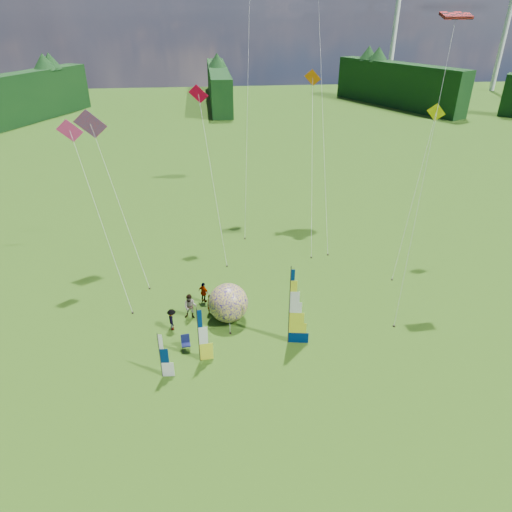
{
  "coord_description": "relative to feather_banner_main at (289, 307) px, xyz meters",
  "views": [
    {
      "loc": [
        -3.74,
        -20.18,
        18.81
      ],
      "look_at": [
        -1.0,
        4.0,
        5.5
      ],
      "focal_mm": 32.0,
      "sensor_mm": 36.0,
      "label": 1
    }
  ],
  "objects": [
    {
      "name": "kite_rainbow_delta",
      "position": [
        -11.2,
        10.4,
        3.84
      ],
      "size": [
        8.47,
        10.57,
        13.07
      ],
      "primitive_type": null,
      "rotation": [
        0.0,
        0.0,
        0.09
      ],
      "color": "red",
      "rests_on": "ground"
    },
    {
      "name": "treeline_ring",
      "position": [
        -0.87,
        -2.34,
        1.3
      ],
      "size": [
        210.0,
        210.0,
        8.0
      ],
      "primitive_type": null,
      "color": "#153A13",
      "rests_on": "ground"
    },
    {
      "name": "turbine_left",
      "position": [
        69.13,
        92.66,
        12.3
      ],
      "size": [
        8.0,
        1.2,
        30.0
      ],
      "primitive_type": null,
      "color": "silver",
      "rests_on": "ground"
    },
    {
      "name": "spectator_b",
      "position": [
        -6.18,
        3.34,
        -1.77
      ],
      "size": [
        0.97,
        0.6,
        1.86
      ],
      "primitive_type": "imported",
      "rotation": [
        0.0,
        0.0,
        -0.18
      ],
      "color": "#66594C",
      "rests_on": "ground"
    },
    {
      "name": "ground",
      "position": [
        -0.87,
        -2.34,
        -2.7
      ],
      "size": [
        220.0,
        220.0,
        0.0
      ],
      "primitive_type": "plane",
      "color": "#436618",
      "rests_on": "ground"
    },
    {
      "name": "small_kite_pink",
      "position": [
        -12.02,
        7.36,
        3.68
      ],
      "size": [
        8.02,
        10.01,
        12.76
      ],
      "primitive_type": null,
      "rotation": [
        0.0,
        0.0,
        0.2
      ],
      "color": "#DA2B76",
      "rests_on": "ground"
    },
    {
      "name": "side_banner_far",
      "position": [
        -7.76,
        -2.2,
        -1.18
      ],
      "size": [
        0.91,
        0.17,
        3.03
      ],
      "primitive_type": null,
      "rotation": [
        0.0,
        0.0,
        -0.07
      ],
      "color": "white",
      "rests_on": "ground"
    },
    {
      "name": "spectator_a",
      "position": [
        -4.78,
        3.72,
        -1.95
      ],
      "size": [
        0.64,
        0.53,
        1.5
      ],
      "primitive_type": "imported",
      "rotation": [
        0.0,
        0.0,
        0.35
      ],
      "color": "#66594C",
      "rests_on": "ground"
    },
    {
      "name": "spectator_c",
      "position": [
        -7.36,
        2.21,
        -1.93
      ],
      "size": [
        0.53,
        1.05,
        1.55
      ],
      "primitive_type": "imported",
      "rotation": [
        0.0,
        0.0,
        1.73
      ],
      "color": "#66594C",
      "rests_on": "ground"
    },
    {
      "name": "turbine_right",
      "position": [
        44.13,
        99.66,
        12.3
      ],
      "size": [
        8.0,
        1.2,
        30.0
      ],
      "primitive_type": null,
      "color": "silver",
      "rests_on": "ground"
    },
    {
      "name": "small_kite_yellow",
      "position": [
        11.41,
        9.29,
        3.73
      ],
      "size": [
        7.43,
        8.73,
        12.85
      ],
      "primitive_type": null,
      "rotation": [
        0.0,
        0.0,
        -0.14
      ],
      "color": "#F1DD00",
      "rests_on": "ground"
    },
    {
      "name": "kite_whale",
      "position": [
        5.81,
        17.27,
        8.24
      ],
      "size": [
        7.37,
        16.36,
        21.87
      ],
      "primitive_type": null,
      "rotation": [
        0.0,
        0.0,
        0.2
      ],
      "color": "black",
      "rests_on": "ground"
    },
    {
      "name": "small_kite_green",
      "position": [
        -0.55,
        20.28,
        8.58
      ],
      "size": [
        4.61,
        13.11,
        22.55
      ],
      "primitive_type": null,
      "rotation": [
        0.0,
        0.0,
        -0.03
      ],
      "color": "green",
      "rests_on": "ground"
    },
    {
      "name": "camp_chair",
      "position": [
        -6.44,
        -0.01,
        -2.19
      ],
      "size": [
        0.65,
        0.65,
        1.01
      ],
      "primitive_type": null,
      "rotation": [
        0.0,
        0.0,
        0.13
      ],
      "color": "#0D123B",
      "rests_on": "ground"
    },
    {
      "name": "bol_inflatable",
      "position": [
        -3.61,
        2.9,
        -1.36
      ],
      "size": [
        3.41,
        3.41,
        2.68
      ],
      "primitive_type": "sphere",
      "rotation": [
        0.0,
        0.0,
        -0.34
      ],
      "color": "#110073",
      "rests_on": "ground"
    },
    {
      "name": "kite_parafoil",
      "position": [
        9.27,
        4.17,
        7.43
      ],
      "size": [
        8.87,
        11.38,
        20.26
      ],
      "primitive_type": null,
      "rotation": [
        0.0,
        0.0,
        -0.12
      ],
      "color": "#B41819",
      "rests_on": "ground"
    },
    {
      "name": "spectator_d",
      "position": [
        -5.25,
        5.19,
        -1.9
      ],
      "size": [
        0.95,
        0.91,
        1.6
      ],
      "primitive_type": "imported",
      "rotation": [
        0.0,
        0.0,
        2.41
      ],
      "color": "#66594C",
      "rests_on": "ground"
    },
    {
      "name": "small_kite_red",
      "position": [
        -4.11,
        13.38,
        4.26
      ],
      "size": [
        5.53,
        9.66,
        13.92
      ],
      "primitive_type": null,
      "rotation": [
        0.0,
        0.0,
        -0.15
      ],
      "color": "#E4002F",
      "rests_on": "ground"
    },
    {
      "name": "side_banner_left",
      "position": [
        -5.58,
        -1.09,
        -0.85
      ],
      "size": [
        1.03,
        0.19,
        3.71
      ],
      "primitive_type": null,
      "rotation": [
        0.0,
        0.0,
        0.08
      ],
      "color": "yellow",
      "rests_on": "ground"
    },
    {
      "name": "small_kite_orange",
      "position": [
        4.58,
        15.25,
        4.57
      ],
      "size": [
        5.01,
        11.73,
        14.54
      ],
      "primitive_type": null,
      "rotation": [
        0.0,
        0.0,
        -0.11
      ],
      "color": "#D85B04",
      "rests_on": "ground"
    },
    {
      "name": "feather_banner_main",
      "position": [
        0.0,
        0.0,
        0.0
      ],
      "size": [
        1.45,
        0.33,
        5.4
      ],
      "primitive_type": null,
      "rotation": [
        0.0,
        0.0,
        -0.16
      ],
      "color": "#001E57",
      "rests_on": "ground"
    }
  ]
}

